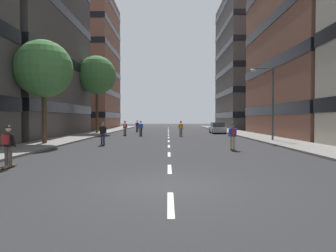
# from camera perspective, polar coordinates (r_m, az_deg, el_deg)

# --- Properties ---
(ground_plane) EXTENTS (157.63, 157.63, 0.00)m
(ground_plane) POSITION_cam_1_polar(r_m,az_deg,el_deg) (35.56, -0.02, -1.87)
(ground_plane) COLOR #28282B
(sidewalk_left) EXTENTS (3.54, 72.25, 0.14)m
(sidewalk_left) POSITION_cam_1_polar(r_m,az_deg,el_deg) (40.02, -14.07, -1.44)
(sidewalk_left) COLOR gray
(sidewalk_left) RESTS_ON ground_plane
(sidewalk_right) EXTENTS (3.54, 72.25, 0.14)m
(sidewalk_right) POSITION_cam_1_polar(r_m,az_deg,el_deg) (40.05, 14.01, -1.44)
(sidewalk_right) COLOR gray
(sidewalk_right) RESTS_ON ground_plane
(lane_markings) EXTENTS (0.16, 62.20, 0.01)m
(lane_markings) POSITION_cam_1_polar(r_m,az_deg,el_deg) (37.29, -0.02, -1.71)
(lane_markings) COLOR silver
(lane_markings) RESTS_ON ground_plane
(building_left_mid) EXTENTS (12.28, 19.78, 26.80)m
(building_left_mid) POSITION_cam_1_polar(r_m,az_deg,el_deg) (40.36, -27.20, 17.75)
(building_left_mid) COLOR #4C4744
(building_left_mid) RESTS_ON ground_plane
(building_left_far) EXTENTS (12.28, 17.62, 27.13)m
(building_left_far) POSITION_cam_1_polar(r_m,az_deg,el_deg) (66.74, -15.64, 11.41)
(building_left_far) COLOR brown
(building_left_far) RESTS_ON ground_plane
(building_right_far) EXTENTS (12.28, 20.14, 27.13)m
(building_right_far) POSITION_cam_1_polar(r_m,az_deg,el_deg) (66.78, 15.50, 11.41)
(building_right_far) COLOR #4C4744
(building_right_far) RESTS_ON ground_plane
(parked_car_near) EXTENTS (1.82, 4.40, 1.52)m
(parked_car_near) POSITION_cam_1_polar(r_m,az_deg,el_deg) (41.91, 9.22, -0.42)
(parked_car_near) COLOR #B2B7BF
(parked_car_near) RESTS_ON ground_plane
(street_tree_near) EXTENTS (5.18, 5.18, 10.37)m
(street_tree_near) POSITION_cam_1_polar(r_m,az_deg,el_deg) (42.36, -13.46, 9.34)
(street_tree_near) COLOR #4C3823
(street_tree_near) RESTS_ON sidewalk_left
(street_tree_mid) EXTENTS (4.42, 4.42, 7.98)m
(street_tree_mid) POSITION_cam_1_polar(r_m,az_deg,el_deg) (25.60, -22.61, 9.93)
(street_tree_mid) COLOR #4C3823
(street_tree_mid) RESTS_ON sidewalk_left
(streetlamp_right) EXTENTS (2.13, 0.30, 6.50)m
(streetlamp_right) POSITION_cam_1_polar(r_m,az_deg,el_deg) (28.55, 18.46, 5.54)
(streetlamp_right) COLOR #3F3F44
(streetlamp_right) RESTS_ON sidewalk_right
(skater_0) EXTENTS (0.56, 0.92, 1.78)m
(skater_0) POSITION_cam_1_polar(r_m,az_deg,el_deg) (36.43, -8.29, -0.21)
(skater_0) COLOR brown
(skater_0) RESTS_ON ground_plane
(skater_1) EXTENTS (0.55, 0.92, 1.78)m
(skater_1) POSITION_cam_1_polar(r_m,az_deg,el_deg) (14.18, -28.18, -2.99)
(skater_1) COLOR brown
(skater_1) RESTS_ON ground_plane
(skater_2) EXTENTS (0.57, 0.92, 1.78)m
(skater_2) POSITION_cam_1_polar(r_m,az_deg,el_deg) (35.25, -5.30, -0.30)
(skater_2) COLOR brown
(skater_2) RESTS_ON ground_plane
(skater_3) EXTENTS (0.55, 0.91, 1.78)m
(skater_3) POSITION_cam_1_polar(r_m,az_deg,el_deg) (23.62, -12.38, -1.20)
(skater_3) COLOR brown
(skater_3) RESTS_ON ground_plane
(skater_4) EXTENTS (0.56, 0.92, 1.78)m
(skater_4) POSITION_cam_1_polar(r_m,az_deg,el_deg) (45.31, -5.98, 0.13)
(skater_4) COLOR brown
(skater_4) RESTS_ON ground_plane
(skater_5) EXTENTS (0.53, 0.90, 1.78)m
(skater_5) POSITION_cam_1_polar(r_m,az_deg,el_deg) (19.94, 12.05, -1.60)
(skater_5) COLOR brown
(skater_5) RESTS_ON ground_plane
(skater_6) EXTENTS (0.56, 0.92, 1.78)m
(skater_6) POSITION_cam_1_polar(r_m,az_deg,el_deg) (34.87, 2.33, -0.32)
(skater_6) COLOR brown
(skater_6) RESTS_ON ground_plane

